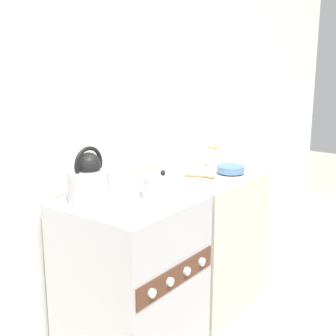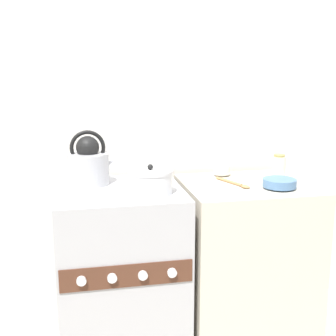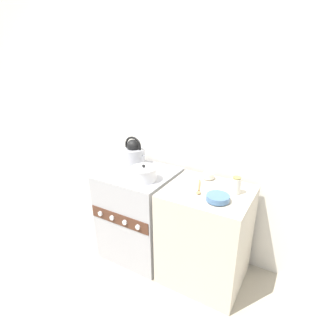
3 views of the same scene
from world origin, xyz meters
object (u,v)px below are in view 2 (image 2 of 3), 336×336
object	(u,v)px
storage_jar	(279,167)
kettle	(89,164)
stove	(121,269)
small_ceramic_bowl	(222,170)
enamel_bowl	(280,183)
cooking_pot	(150,181)

from	to	relation	value
storage_jar	kettle	bearing A→B (deg)	175.34
stove	storage_jar	distance (m)	1.02
kettle	storage_jar	size ratio (longest dim) A/B	2.04
small_ceramic_bowl	kettle	bearing A→B (deg)	-175.33
enamel_bowl	storage_jar	world-z (taller)	storage_jar
cooking_pot	kettle	bearing A→B (deg)	139.66
cooking_pot	small_ceramic_bowl	size ratio (longest dim) A/B	2.32
enamel_bowl	small_ceramic_bowl	xyz separation A→B (m)	(-0.20, 0.33, 0.01)
small_ceramic_bowl	storage_jar	xyz separation A→B (m)	(0.28, -0.15, 0.03)
cooking_pot	storage_jar	distance (m)	0.76
enamel_bowl	small_ceramic_bowl	size ratio (longest dim) A/B	1.81
stove	kettle	xyz separation A→B (m)	(-0.14, 0.13, 0.54)
stove	enamel_bowl	world-z (taller)	enamel_bowl
kettle	cooking_pot	xyz separation A→B (m)	(0.29, -0.24, -0.05)
stove	cooking_pot	size ratio (longest dim) A/B	3.94
kettle	cooking_pot	distance (m)	0.38
stove	storage_jar	bearing A→B (deg)	3.24
kettle	storage_jar	world-z (taller)	kettle
cooking_pot	storage_jar	xyz separation A→B (m)	(0.74, 0.16, 0.00)
small_ceramic_bowl	stove	bearing A→B (deg)	-162.17
stove	cooking_pot	world-z (taller)	cooking_pot
storage_jar	enamel_bowl	bearing A→B (deg)	-113.08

